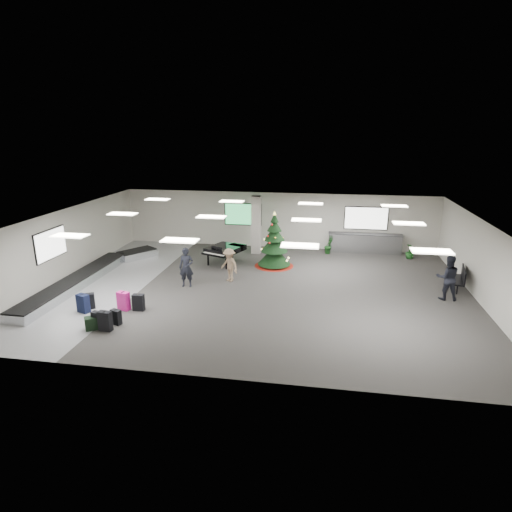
% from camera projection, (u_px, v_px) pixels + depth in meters
% --- Properties ---
extents(ground, '(18.00, 18.00, 0.00)m').
position_uv_depth(ground, '(258.00, 289.00, 18.61)').
color(ground, '#312F2C').
rests_on(ground, ground).
extents(room_envelope, '(18.02, 14.02, 3.21)m').
position_uv_depth(room_envelope, '(252.00, 233.00, 18.63)').
color(room_envelope, beige).
rests_on(room_envelope, ground).
extents(baggage_carousel, '(2.28, 9.71, 0.43)m').
position_uv_depth(baggage_carousel, '(90.00, 275.00, 19.69)').
color(baggage_carousel, silver).
rests_on(baggage_carousel, ground).
extents(service_counter, '(4.05, 0.65, 1.08)m').
position_uv_depth(service_counter, '(365.00, 243.00, 23.95)').
color(service_counter, silver).
rests_on(service_counter, ground).
extents(suitcase_0, '(0.43, 0.29, 0.64)m').
position_uv_depth(suitcase_0, '(98.00, 320.00, 14.88)').
color(suitcase_0, black).
rests_on(suitcase_0, ground).
extents(suitcase_1, '(0.48, 0.29, 0.73)m').
position_uv_depth(suitcase_1, '(105.00, 321.00, 14.72)').
color(suitcase_1, black).
rests_on(suitcase_1, ground).
extents(pink_suitcase, '(0.52, 0.37, 0.74)m').
position_uv_depth(pink_suitcase, '(124.00, 301.00, 16.41)').
color(pink_suitcase, '#D31B81').
rests_on(pink_suitcase, ground).
extents(suitcase_3, '(0.44, 0.24, 0.67)m').
position_uv_depth(suitcase_3, '(138.00, 302.00, 16.36)').
color(suitcase_3, black).
rests_on(suitcase_3, ground).
extents(navy_suitcase, '(0.53, 0.42, 0.74)m').
position_uv_depth(navy_suitcase, '(83.00, 303.00, 16.18)').
color(navy_suitcase, black).
rests_on(navy_suitcase, ground).
extents(green_duffel, '(0.75, 0.67, 0.47)m').
position_uv_depth(green_duffel, '(95.00, 322.00, 14.90)').
color(green_duffel, black).
rests_on(green_duffel, ground).
extents(suitcase_7, '(0.43, 0.32, 0.57)m').
position_uv_depth(suitcase_7, '(116.00, 317.00, 15.22)').
color(suitcase_7, black).
rests_on(suitcase_7, ground).
extents(suitcase_8, '(0.48, 0.42, 0.64)m').
position_uv_depth(suitcase_8, '(89.00, 301.00, 16.52)').
color(suitcase_8, black).
rests_on(suitcase_8, ground).
extents(christmas_tree, '(1.98, 1.98, 2.82)m').
position_uv_depth(christmas_tree, '(274.00, 248.00, 21.48)').
color(christmas_tree, maroon).
rests_on(christmas_tree, ground).
extents(grand_piano, '(2.03, 2.27, 1.07)m').
position_uv_depth(grand_piano, '(224.00, 250.00, 21.84)').
color(grand_piano, black).
rests_on(grand_piano, ground).
extents(bench, '(0.82, 1.62, 0.98)m').
position_uv_depth(bench, '(460.00, 277.00, 18.44)').
color(bench, black).
rests_on(bench, ground).
extents(traveler_a, '(0.68, 0.49, 1.76)m').
position_uv_depth(traveler_a, '(186.00, 267.00, 18.70)').
color(traveler_a, black).
rests_on(traveler_a, ground).
extents(traveler_b, '(1.15, 1.03, 1.54)m').
position_uv_depth(traveler_b, '(229.00, 265.00, 19.38)').
color(traveler_b, '#8E7358').
rests_on(traveler_b, ground).
extents(traveler_bench, '(0.91, 0.71, 1.86)m').
position_uv_depth(traveler_bench, '(448.00, 278.00, 17.27)').
color(traveler_bench, black).
rests_on(traveler_bench, ground).
extents(potted_plant_left, '(0.62, 0.58, 0.90)m').
position_uv_depth(potted_plant_left, '(329.00, 246.00, 23.76)').
color(potted_plant_left, '#15421B').
rests_on(potted_plant_left, ground).
extents(potted_plant_right, '(0.62, 0.62, 0.80)m').
position_uv_depth(potted_plant_right, '(410.00, 251.00, 22.88)').
color(potted_plant_right, '#15421B').
rests_on(potted_plant_right, ground).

